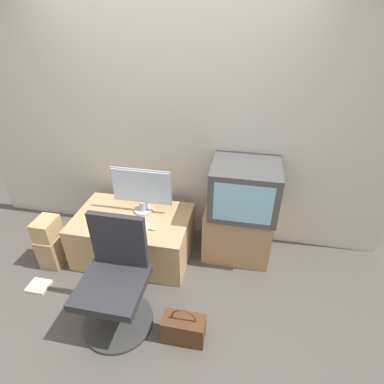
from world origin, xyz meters
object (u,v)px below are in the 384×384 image
book (39,286)px  main_monitor (142,190)px  crt_tv (244,188)px  office_chair (116,284)px  cardboard_box_lower (53,249)px  mouse (153,229)px  handbag (184,328)px  keyboard (132,226)px

book → main_monitor: bearing=41.6°
crt_tv → book: bearing=-155.1°
office_chair → book: office_chair is taller
cardboard_box_lower → book: (0.02, -0.34, -0.16)m
mouse → cardboard_box_lower: size_ratio=0.19×
cardboard_box_lower → handbag: bearing=-21.0°
main_monitor → handbag: size_ratio=1.74×
main_monitor → office_chair: size_ratio=0.63×
crt_tv → mouse: bearing=-154.4°
main_monitor → cardboard_box_lower: bearing=-154.8°
keyboard → book: (-0.80, -0.47, -0.48)m
cardboard_box_lower → crt_tv: bearing=15.4°
keyboard → crt_tv: size_ratio=0.50×
office_chair → cardboard_box_lower: (-0.91, 0.48, -0.24)m
main_monitor → book: (-0.83, -0.74, -0.72)m
handbag → book: (-1.46, 0.23, -0.11)m
office_chair → book: size_ratio=4.91×
mouse → handbag: mouse is taller
main_monitor → cardboard_box_lower: (-0.85, -0.40, -0.57)m
book → mouse: bearing=24.4°
mouse → book: bearing=-155.6°
mouse → handbag: bearing=-57.3°
keyboard → mouse: 0.21m
main_monitor → book: bearing=-138.4°
crt_tv → main_monitor: bearing=-174.0°
keyboard → cardboard_box_lower: 0.90m
main_monitor → keyboard: size_ratio=1.90×
keyboard → handbag: bearing=-47.0°
office_chair → main_monitor: bearing=94.0°
mouse → office_chair: size_ratio=0.07×
main_monitor → mouse: main_monitor is taller
cardboard_box_lower → book: bearing=-86.3°
handbag → keyboard: bearing=133.0°
office_chair → cardboard_box_lower: office_chair is taller
book → office_chair: bearing=-9.1°
crt_tv → cardboard_box_lower: crt_tv is taller
crt_tv → book: crt_tv is taller
crt_tv → handbag: bearing=-108.4°
crt_tv → cardboard_box_lower: size_ratio=1.87×
main_monitor → book: main_monitor is taller
main_monitor → keyboard: (-0.03, -0.27, -0.24)m
keyboard → crt_tv: crt_tv is taller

